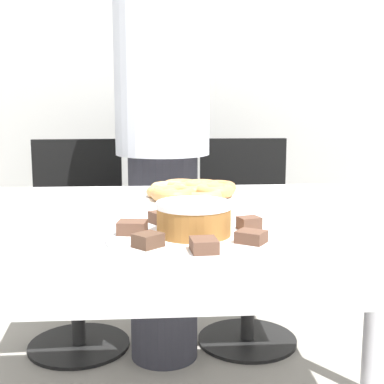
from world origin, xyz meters
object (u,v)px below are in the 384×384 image
at_px(napkin, 347,209).
at_px(plate_donuts, 191,197).
at_px(frosted_cake, 194,218).
at_px(office_chair_right, 247,246).
at_px(person_standing, 163,143).
at_px(plate_cake, 194,237).
at_px(office_chair_left, 77,249).

bearing_deg(napkin, plate_donuts, 152.89).
bearing_deg(frosted_cake, office_chair_right, 74.79).
xyz_separation_m(office_chair_right, napkin, (0.11, -0.91, 0.35)).
distance_m(person_standing, napkin, 0.90).
xyz_separation_m(person_standing, frosted_cake, (0.05, -1.02, -0.08)).
bearing_deg(frosted_cake, person_standing, 92.69).
relative_size(plate_donuts, napkin, 2.28).
distance_m(person_standing, frosted_cake, 1.03).
bearing_deg(plate_cake, person_standing, 92.69).
xyz_separation_m(office_chair_left, plate_cake, (0.42, -1.19, 0.35)).
distance_m(plate_cake, napkin, 0.52).
distance_m(office_chair_right, plate_cake, 1.28).
bearing_deg(office_chair_left, frosted_cake, -73.04).
relative_size(office_chair_left, office_chair_right, 1.00).
height_order(person_standing, napkin, person_standing).
bearing_deg(napkin, plate_cake, -147.22).
bearing_deg(plate_cake, office_chair_left, 109.51).
relative_size(office_chair_left, plate_donuts, 2.47).
height_order(office_chair_left, frosted_cake, office_chair_left).
bearing_deg(plate_donuts, frosted_cake, -93.14).
height_order(person_standing, plate_cake, person_standing).
relative_size(office_chair_right, plate_cake, 2.43).
bearing_deg(napkin, person_standing, 122.86).
relative_size(office_chair_right, napkin, 5.62).
distance_m(office_chair_right, napkin, 0.98).
bearing_deg(plate_donuts, napkin, -27.11).
bearing_deg(office_chair_left, plate_cake, -73.04).
bearing_deg(office_chair_left, plate_donuts, -60.06).
bearing_deg(frosted_cake, plate_cake, 63.43).
distance_m(plate_donuts, napkin, 0.46).
bearing_deg(person_standing, frosted_cake, -87.31).
relative_size(office_chair_left, plate_cake, 2.43).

